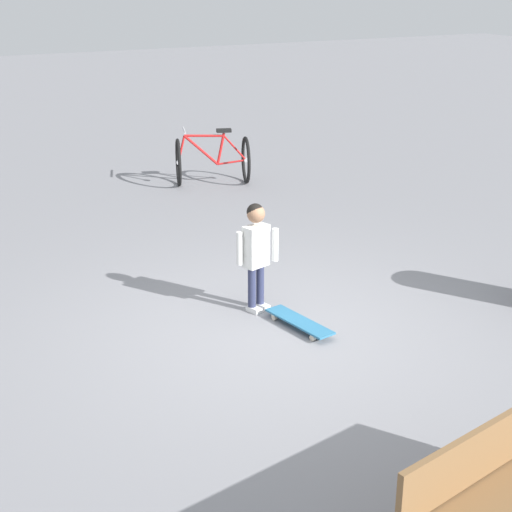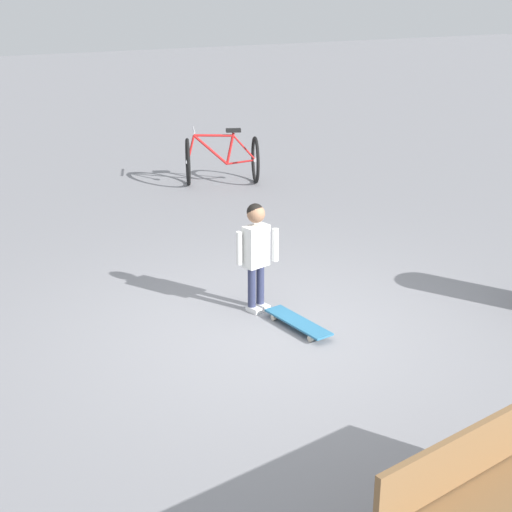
{
  "view_description": "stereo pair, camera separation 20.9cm",
  "coord_description": "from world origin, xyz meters",
  "px_view_note": "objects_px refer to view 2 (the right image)",
  "views": [
    {
      "loc": [
        3.0,
        5.58,
        3.1
      ],
      "look_at": [
        -0.1,
        -0.55,
        0.55
      ],
      "focal_mm": 54.74,
      "sensor_mm": 36.0,
      "label": 1
    },
    {
      "loc": [
        2.81,
        5.67,
        3.1
      ],
      "look_at": [
        -0.1,
        -0.55,
        0.55
      ],
      "focal_mm": 54.74,
      "sensor_mm": 36.0,
      "label": 2
    }
  ],
  "objects_px": {
    "skateboard": "(298,322)",
    "bicycle_mid": "(222,159)",
    "street_bench": "(498,494)",
    "child_person": "(256,245)"
  },
  "relations": [
    {
      "from": "child_person",
      "to": "street_bench",
      "type": "bearing_deg",
      "value": 86.29
    },
    {
      "from": "street_bench",
      "to": "child_person",
      "type": "bearing_deg",
      "value": -93.71
    },
    {
      "from": "child_person",
      "to": "bicycle_mid",
      "type": "relative_size",
      "value": 0.86
    },
    {
      "from": "street_bench",
      "to": "bicycle_mid",
      "type": "bearing_deg",
      "value": -102.16
    },
    {
      "from": "skateboard",
      "to": "street_bench",
      "type": "xyz_separation_m",
      "value": [
        0.4,
        3.06,
        0.36
      ]
    },
    {
      "from": "child_person",
      "to": "bicycle_mid",
      "type": "height_order",
      "value": "child_person"
    },
    {
      "from": "skateboard",
      "to": "street_bench",
      "type": "relative_size",
      "value": 0.48
    },
    {
      "from": "skateboard",
      "to": "street_bench",
      "type": "bearing_deg",
      "value": 82.5
    },
    {
      "from": "skateboard",
      "to": "bicycle_mid",
      "type": "height_order",
      "value": "bicycle_mid"
    },
    {
      "from": "skateboard",
      "to": "bicycle_mid",
      "type": "bearing_deg",
      "value": -104.96
    }
  ]
}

